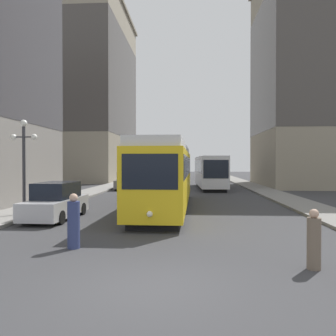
% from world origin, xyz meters
% --- Properties ---
extents(ground_plane, '(200.00, 200.00, 0.00)m').
position_xyz_m(ground_plane, '(0.00, 0.00, 0.00)').
color(ground_plane, '#38383A').
extents(sidewalk_left, '(2.59, 120.00, 0.15)m').
position_xyz_m(sidewalk_left, '(-8.25, 40.00, 0.07)').
color(sidewalk_left, gray).
rests_on(sidewalk_left, ground).
extents(sidewalk_right, '(2.59, 120.00, 0.15)m').
position_xyz_m(sidewalk_right, '(8.25, 40.00, 0.07)').
color(sidewalk_right, gray).
rests_on(sidewalk_right, ground).
extents(streetcar, '(2.91, 15.14, 3.89)m').
position_xyz_m(streetcar, '(-0.45, 13.08, 2.10)').
color(streetcar, black).
rests_on(streetcar, ground).
extents(transit_bus, '(3.03, 12.12, 3.45)m').
position_xyz_m(transit_bus, '(3.14, 29.74, 1.95)').
color(transit_bus, black).
rests_on(transit_bus, ground).
extents(parked_car_left_near, '(1.97, 4.72, 1.82)m').
position_xyz_m(parked_car_left_near, '(-5.65, 27.78, 0.84)').
color(parked_car_left_near, black).
rests_on(parked_car_left_near, ground).
extents(parked_car_left_mid, '(1.96, 4.75, 1.82)m').
position_xyz_m(parked_car_left_mid, '(-5.65, 8.94, 0.84)').
color(parked_car_left_mid, black).
rests_on(parked_car_left_mid, ground).
extents(pedestrian_crossing_near, '(0.40, 0.40, 1.79)m').
position_xyz_m(pedestrian_crossing_near, '(-2.81, 3.30, 0.83)').
color(pedestrian_crossing_near, navy).
rests_on(pedestrian_crossing_near, ground).
extents(pedestrian_crossing_far, '(0.35, 0.35, 1.58)m').
position_xyz_m(pedestrian_crossing_far, '(4.20, 1.55, 0.74)').
color(pedestrian_crossing_far, '#6B5B4C').
rests_on(pedestrian_crossing_far, ground).
extents(lamp_post_left_near, '(1.41, 0.36, 4.85)m').
position_xyz_m(lamp_post_left_near, '(-7.55, 9.46, 3.38)').
color(lamp_post_left_near, '#333338').
rests_on(lamp_post_left_near, sidewalk_left).
extents(building_left_corner, '(15.39, 23.32, 28.06)m').
position_xyz_m(building_left_corner, '(-16.94, 47.39, 14.46)').
color(building_left_corner, gray).
rests_on(building_left_corner, ground).
extents(building_right_corner, '(16.15, 14.83, 26.12)m').
position_xyz_m(building_right_corner, '(17.32, 34.15, 13.46)').
color(building_right_corner, gray).
rests_on(building_right_corner, ground).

